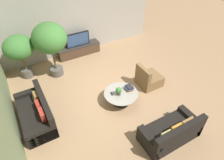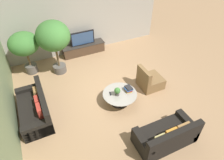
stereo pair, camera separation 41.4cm
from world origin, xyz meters
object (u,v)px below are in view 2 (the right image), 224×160
at_px(couch_near_entry, 166,136).
at_px(potted_palm_tall, 24,45).
at_px(couch_by_wall, 35,109).
at_px(armchair_wicker, 150,81).
at_px(potted_plant_tabletop, 117,91).
at_px(coffee_table, 120,96).
at_px(potted_palm_corner, 53,38).
at_px(media_console, 84,49).
at_px(television, 83,38).

height_order(couch_near_entry, potted_palm_tall, potted_palm_tall).
distance_m(couch_by_wall, potted_palm_tall, 2.61).
relative_size(armchair_wicker, potted_plant_tabletop, 2.95).
bearing_deg(coffee_table, armchair_wicker, 10.69).
xyz_separation_m(coffee_table, couch_near_entry, (0.45, -1.93, 0.01)).
bearing_deg(couch_by_wall, potted_plant_tabletop, 76.56).
height_order(couch_near_entry, potted_plant_tabletop, couch_near_entry).
distance_m(potted_palm_tall, potted_palm_corner, 1.17).
distance_m(couch_by_wall, potted_palm_corner, 2.63).
bearing_deg(couch_near_entry, potted_palm_corner, -67.45).
distance_m(couch_near_entry, potted_palm_corner, 5.02).
bearing_deg(couch_by_wall, media_console, 138.56).
bearing_deg(potted_palm_tall, couch_near_entry, -59.61).
bearing_deg(coffee_table, media_console, 91.48).
distance_m(coffee_table, potted_plant_tabletop, 0.30).
bearing_deg(potted_palm_tall, armchair_wicker, -36.01).
height_order(television, coffee_table, television).
bearing_deg(couch_near_entry, coffee_table, -76.96).
height_order(media_console, potted_palm_tall, potted_palm_tall).
height_order(media_console, couch_by_wall, couch_by_wall).
bearing_deg(coffee_table, potted_plant_tabletop, -170.00).
distance_m(coffee_table, potted_palm_corner, 3.18).
distance_m(media_console, couch_near_entry, 5.44).
relative_size(television, coffee_table, 0.93).
bearing_deg(potted_palm_corner, potted_palm_tall, 156.44).
xyz_separation_m(coffee_table, potted_palm_tall, (-2.45, 3.01, 0.94)).
bearing_deg(couch_by_wall, potted_palm_corner, 148.13).
bearing_deg(coffee_table, couch_by_wall, 167.47).
xyz_separation_m(coffee_table, potted_palm_corner, (-1.42, 2.56, 1.25)).
xyz_separation_m(media_console, coffee_table, (0.09, -3.48, 0.04)).
bearing_deg(potted_palm_tall, media_console, 11.27).
relative_size(couch_by_wall, potted_plant_tabletop, 6.46).
height_order(couch_near_entry, potted_palm_corner, potted_palm_corner).
bearing_deg(couch_near_entry, media_console, -84.33).
bearing_deg(potted_palm_corner, couch_near_entry, -67.45).
relative_size(couch_by_wall, potted_palm_tall, 1.09).
distance_m(couch_by_wall, potted_plant_tabletop, 2.63).
relative_size(media_console, coffee_table, 1.68).
height_order(couch_by_wall, potted_palm_corner, potted_palm_corner).
relative_size(media_console, couch_near_entry, 1.14).
relative_size(media_console, potted_plant_tabletop, 6.56).
bearing_deg(potted_plant_tabletop, television, 89.74).
bearing_deg(armchair_wicker, television, 23.93).
xyz_separation_m(couch_near_entry, potted_palm_tall, (-2.90, 4.95, 0.93)).
bearing_deg(armchair_wicker, coffee_table, 100.69).
bearing_deg(potted_palm_corner, couch_by_wall, -121.87).
distance_m(television, couch_by_wall, 3.89).
bearing_deg(media_console, couch_near_entry, -84.33).
height_order(armchair_wicker, potted_plant_tabletop, armchair_wicker).
height_order(media_console, potted_plant_tabletop, potted_plant_tabletop).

